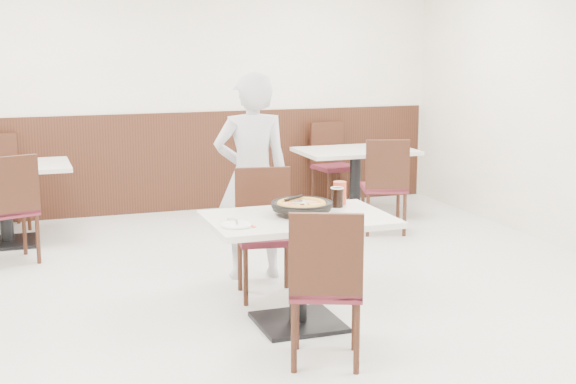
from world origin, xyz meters
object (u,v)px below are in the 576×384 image
object	(u,v)px
bg_chair_left_near	(8,208)
bg_chair_left_far	(3,183)
chair_near	(326,285)
bg_table_left	(5,205)
diner_person	(252,177)
side_plate	(237,225)
bg_chair_right_far	(335,165)
red_cup	(340,193)
main_table	(298,271)
pizza_pan	(302,209)
cola_glass	(337,198)
chair_far	(267,235)
bg_table_right	(355,184)
bg_chair_right_near	(384,185)
pizza	(301,207)

from	to	relation	value
bg_chair_left_near	bg_chair_left_far	world-z (taller)	same
chair_near	bg_table_left	world-z (taller)	chair_near
chair_near	bg_chair_left_far	world-z (taller)	same
diner_person	bg_chair_left_far	bearing A→B (deg)	-44.98
side_plate	bg_chair_right_far	size ratio (longest dim) A/B	0.20
red_cup	main_table	bearing A→B (deg)	-145.50
pizza_pan	cola_glass	xyz separation A→B (m)	(0.32, 0.16, 0.02)
chair_far	bg_chair_right_far	bearing A→B (deg)	-111.84
chair_near	bg_chair_left_near	bearing A→B (deg)	143.28
pizza_pan	bg_table_right	xyz separation A→B (m)	(1.64, 2.81, -0.42)
bg_chair_left_near	bg_chair_right_near	distance (m)	3.52
diner_person	bg_table_right	xyz separation A→B (m)	(1.65, 1.69, -0.45)
chair_far	bg_chair_left_far	bearing A→B (deg)	-48.56
side_plate	cola_glass	distance (m)	0.89
side_plate	bg_chair_right_far	distance (m)	4.30
chair_near	chair_far	xyz separation A→B (m)	(0.04, 1.28, 0.00)
cola_glass	bg_chair_left_far	xyz separation A→B (m)	(-2.22, 3.37, -0.34)
pizza	bg_chair_left_near	xyz separation A→B (m)	(-1.85, 2.24, -0.34)
bg_table_right	chair_near	bearing A→B (deg)	-116.41
red_cup	bg_chair_right_near	distance (m)	2.33
diner_person	side_plate	bearing A→B (deg)	76.22
side_plate	bg_chair_left_far	size ratio (longest dim) A/B	0.20
side_plate	bg_chair_right_near	bearing A→B (deg)	47.41
chair_near	diner_person	xyz separation A→B (m)	(0.09, 1.80, 0.35)
red_cup	bg_table_right	world-z (taller)	red_cup
bg_table_left	bg_chair_right_far	distance (m)	3.63
side_plate	diner_person	world-z (taller)	diner_person
side_plate	bg_chair_left_far	distance (m)	3.97
bg_chair_left_near	chair_far	bearing A→B (deg)	-58.59
red_cup	chair_near	bearing A→B (deg)	-117.05
chair_near	bg_table_right	size ratio (longest dim) A/B	0.79
pizza_pan	bg_chair_right_near	distance (m)	2.75
pizza_pan	cola_glass	size ratio (longest dim) A/B	2.99
cola_glass	bg_table_left	distance (m)	3.55
main_table	bg_chair_left_near	size ratio (longest dim) A/B	1.26
pizza_pan	pizza	distance (m)	0.03
bg_chair_right_near	bg_table_right	bearing A→B (deg)	108.45
pizza_pan	red_cup	bearing A→B (deg)	33.68
red_cup	bg_chair_right_far	bearing A→B (deg)	68.11
chair_near	cola_glass	world-z (taller)	chair_near
cola_glass	bg_chair_right_near	distance (m)	2.44
chair_near	bg_table_right	distance (m)	3.90
chair_near	pizza	world-z (taller)	chair_near
bg_table_left	bg_chair_left_near	bearing A→B (deg)	-87.52
pizza	side_plate	size ratio (longest dim) A/B	1.77
bg_table_left	bg_table_right	bearing A→B (deg)	-1.32
pizza_pan	bg_chair_left_near	world-z (taller)	bg_chair_left_near
cola_glass	bg_table_left	world-z (taller)	cola_glass
chair_far	diner_person	distance (m)	0.63
pizza_pan	bg_table_left	distance (m)	3.48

